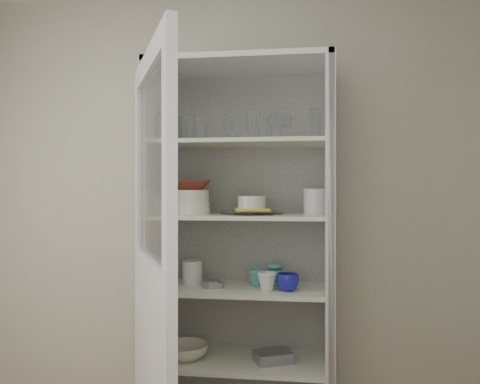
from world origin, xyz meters
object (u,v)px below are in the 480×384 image
Objects in this scene: goblet_0 at (171,129)px; goblet_2 at (274,127)px; goblet_1 at (227,130)px; glass_platter at (252,212)px; measuring_cups at (211,284)px; plate_stack_back at (173,207)px; tin_box at (273,357)px; cupboard_door at (152,311)px; white_ramekin at (252,202)px; terracotta_bowl at (190,185)px; mug_blue at (288,282)px; mug_teal at (257,278)px; mug_white at (267,281)px; cream_dish at (185,351)px; goblet_3 at (285,126)px; grey_bowl_stack at (315,202)px; plate_stack_front at (190,208)px; teal_jar at (275,276)px; pantry_cabinet at (241,270)px; white_canister at (192,272)px; yellow_trivet at (252,209)px; cream_bowl at (190,196)px.

goblet_2 reaches higher than goblet_0.
goblet_0 is at bearing -171.25° from goblet_1.
measuring_cups is (-0.22, -0.06, -0.39)m from glass_platter.
tin_box is (0.60, -0.13, -0.81)m from plate_stack_back.
plate_stack_back is 0.49m from glass_platter.
cupboard_door is at bearing -105.41° from goblet_1.
white_ramekin is (0.47, -0.10, 0.03)m from plate_stack_back.
terracotta_bowl is 0.74m from mug_blue.
plate_stack_back is 2.26× the size of mug_teal.
cream_dish is at bearing -161.44° from mug_white.
goblet_3 is 0.87× the size of plate_stack_back.
mug_teal is at bearing -153.88° from goblet_2.
white_ramekin is 1.11× the size of grey_bowl_stack.
cupboard_door is 0.71m from plate_stack_front.
terracotta_bowl is 0.35m from white_ramekin.
goblet_0 is at bearing 139.71° from terracotta_bowl.
white_ramekin is 0.44m from mug_white.
white_ramekin reaches higher than glass_platter.
white_ramekin is at bearing 160.45° from mug_white.
terracotta_bowl is 0.69m from grey_bowl_stack.
terracotta_bowl is at bearing -170.72° from glass_platter.
glass_platter reaches higher than cream_dish.
glass_platter is 3.26× the size of teal_jar.
pantry_cabinet reaches higher than grey_bowl_stack.
white_canister is at bearing -170.84° from pantry_cabinet.
yellow_trivet is at bearing 14.28° from measuring_cups.
goblet_2 is at bearing 15.81° from cream_bowl.
goblet_0 is 0.37m from terracotta_bowl.
mug_white is at bearing -118.05° from tin_box.
mug_blue is 0.43m from tin_box.
plate_stack_front is at bearing -40.29° from goblet_0.
glass_platter is 1.40× the size of cream_dish.
tin_box is (-0.08, 0.05, -0.42)m from mug_blue.
goblet_0 is 1.39m from tin_box.
goblet_0 reaches higher than white_ramekin.
goblet_0 is 1.09m from mug_blue.
goblet_0 is at bearing -177.35° from goblet_3.
cream_bowl is (-0.18, -0.17, -0.38)m from goblet_1.
plate_stack_back reaches higher than mug_blue.
tin_box is at bearing -170.09° from grey_bowl_stack.
terracotta_bowl is 1.20× the size of yellow_trivet.
cream_dish reaches higher than tin_box.
cupboard_door is 12.23× the size of goblet_1.
measuring_cups is (-0.24, -0.08, -0.03)m from mug_teal.
goblet_3 is at bearing 16.29° from plate_stack_front.
mug_blue is at bearing -4.08° from measuring_cups.
mug_white is at bearing -41.62° from mug_teal.
goblet_3 is 0.71m from plate_stack_front.
white_canister is at bearing 179.21° from grey_bowl_stack.
glass_platter is 1.90× the size of yellow_trivet.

